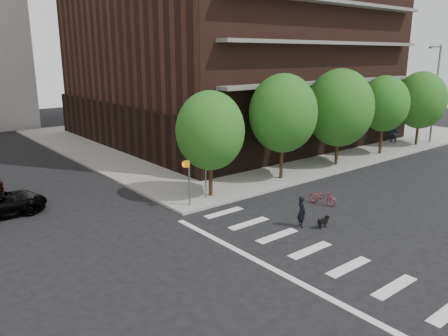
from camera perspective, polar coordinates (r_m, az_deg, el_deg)
ground at (r=17.77m, az=4.76°, el=-13.27°), size 120.00×120.00×0.00m
sidewalk_ne at (r=47.60m, az=3.17°, el=4.69°), size 39.00×33.00×0.15m
crosswalk at (r=19.21m, az=9.63°, el=-11.17°), size 3.85×13.00×0.01m
tree_a at (r=25.15m, az=-1.81°, el=4.89°), size 4.00×4.00×5.90m
tree_b at (r=29.05m, az=7.73°, el=7.09°), size 4.50×4.50×6.65m
tree_c at (r=33.64m, az=14.85°, el=7.59°), size 5.00×5.00×6.80m
tree_d at (r=38.62m, az=20.20°, el=7.89°), size 4.00×4.00×6.20m
tree_e at (r=43.86m, az=24.31°, el=8.07°), size 4.50×4.50×6.35m
pedestrian_signal at (r=24.20m, az=-4.12°, el=-0.84°), size 2.18×0.67×2.60m
streetlamp at (r=45.28m, az=25.87°, el=9.41°), size 2.14×0.22×9.00m
scooter at (r=25.45m, az=12.73°, el=-3.74°), size 0.95×1.73×0.86m
dog_walker at (r=21.94m, az=10.09°, el=-5.60°), size 0.68×0.56×1.59m
dog at (r=22.16m, az=12.85°, el=-6.76°), size 0.67×0.22×0.56m
pedestrian_far at (r=44.46m, az=21.36°, el=4.24°), size 0.88×0.69×1.76m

